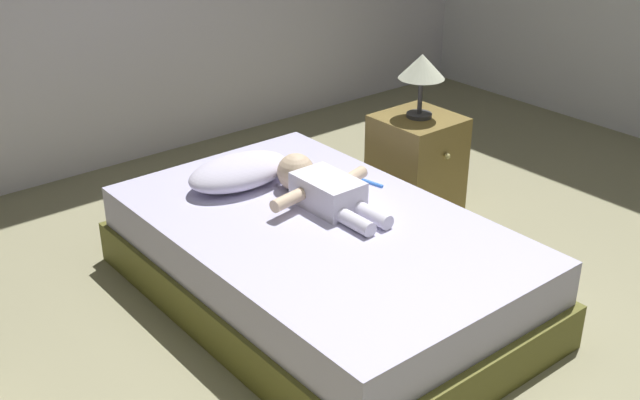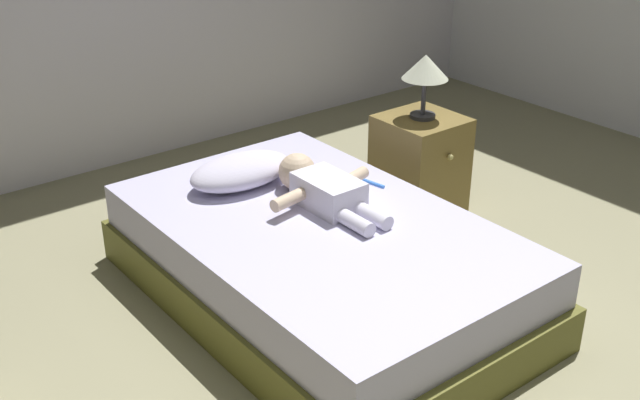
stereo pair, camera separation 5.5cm
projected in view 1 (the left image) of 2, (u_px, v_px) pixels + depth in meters
bed at (320, 262)px, 3.34m from camera, size 1.16×1.85×0.38m
pillow at (239, 172)px, 3.56m from camera, size 0.51×0.30×0.13m
baby at (320, 188)px, 3.39m from camera, size 0.54×0.64×0.17m
toothbrush at (368, 181)px, 3.60m from camera, size 0.04×0.15×0.02m
nightstand at (416, 165)px, 4.09m from camera, size 0.39×0.42×0.53m
lamp at (422, 69)px, 3.87m from camera, size 0.23×0.23×0.33m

